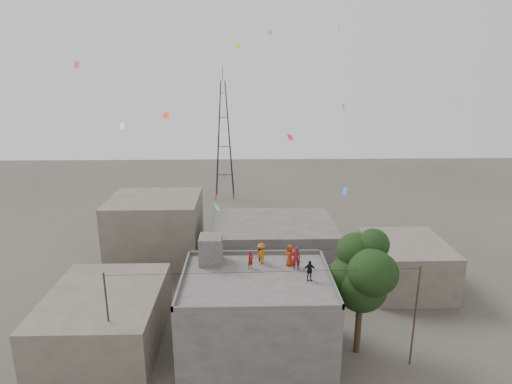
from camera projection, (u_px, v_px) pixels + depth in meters
ground at (256, 357)px, 30.05m from camera, size 140.00×140.00×0.00m
main_building at (256, 319)px, 29.22m from camera, size 10.00×8.00×6.10m
parapet at (256, 277)px, 28.35m from camera, size 10.00×8.00×0.30m
stair_head_box at (211, 249)px, 30.54m from camera, size 1.60×1.80×2.00m
neighbor_west at (105, 318)px, 31.17m from camera, size 8.00×10.00×4.00m
neighbor_north at (273, 246)px, 42.88m from camera, size 12.00×9.00×5.00m
neighbor_northwest at (156, 230)px, 44.25m from camera, size 9.00×8.00×7.00m
neighbor_east at (405, 264)px, 39.40m from camera, size 7.00×8.00×4.40m
tree at (364, 273)px, 29.13m from camera, size 4.90×4.60×9.10m
utility_line at (265, 319)px, 27.82m from camera, size 20.12×0.62×7.40m
transmission_tower at (224, 140)px, 65.95m from camera, size 2.97×2.97×20.01m
person_red_adult at (296, 258)px, 29.50m from camera, size 0.67×0.49×1.68m
person_orange_child at (290, 255)px, 30.11m from camera, size 0.90×0.83×1.54m
person_dark_child at (261, 253)px, 30.83m from camera, size 0.70×0.76×1.25m
person_dark_adult at (309, 271)px, 27.97m from camera, size 0.84×0.38×1.41m
person_orange_adult at (261, 254)px, 30.32m from camera, size 1.17×1.05×1.58m
person_red_child at (250, 260)px, 29.65m from camera, size 0.57×0.58×1.35m
kites at (241, 110)px, 32.40m from camera, size 19.77×18.38×12.50m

